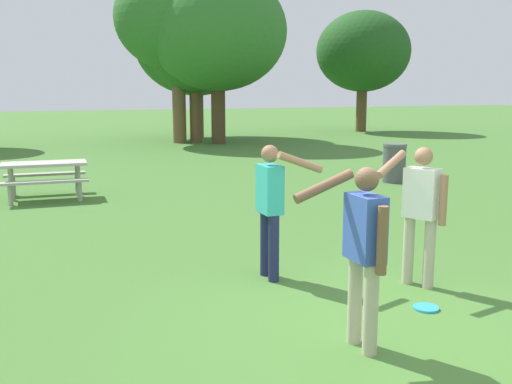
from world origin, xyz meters
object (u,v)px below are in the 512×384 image
object	(u,v)px
frisbee	(426,308)
trash_can_beside_table	(394,163)
person_bystander	(421,206)
tree_slender_mid	(217,32)
tree_back_left	(196,43)
person_catcher	(271,201)
picnic_table_near	(45,172)
person_thrower	(363,245)
tree_far_right	(195,56)
tree_back_right	(363,52)
tree_broad_center	(177,19)

from	to	relation	value
frisbee	trash_can_beside_table	bearing A→B (deg)	57.34
person_bystander	tree_slender_mid	size ratio (longest dim) A/B	0.23
trash_can_beside_table	tree_back_left	world-z (taller)	tree_back_left
person_catcher	tree_back_left	bearing A→B (deg)	76.40
person_bystander	picnic_table_near	xyz separation A→B (m)	(-3.86, 7.47, -0.40)
person_thrower	tree_back_left	size ratio (longest dim) A/B	0.24
tree_far_right	tree_back_right	bearing A→B (deg)	15.41
person_bystander	tree_broad_center	distance (m)	19.50
person_thrower	tree_far_right	size ratio (longest dim) A/B	0.31
person_bystander	trash_can_beside_table	size ratio (longest dim) A/B	1.71
person_thrower	tree_far_right	distance (m)	20.84
trash_can_beside_table	tree_broad_center	size ratio (longest dim) A/B	0.13
frisbee	tree_back_right	bearing A→B (deg)	59.67
frisbee	picnic_table_near	size ratio (longest dim) A/B	0.15
person_bystander	tree_far_right	distance (m)	19.40
person_thrower	person_bystander	xyz separation A→B (m)	(1.52, 1.20, 0.00)
person_bystander	person_thrower	bearing A→B (deg)	-141.68
tree_broad_center	tree_far_right	size ratio (longest dim) A/B	1.39
person_thrower	person_bystander	size ratio (longest dim) A/B	1.00
person_bystander	tree_far_right	size ratio (longest dim) A/B	0.31
person_catcher	tree_back_right	world-z (taller)	tree_back_right
person_bystander	frisbee	distance (m)	1.21
tree_far_right	tree_back_left	world-z (taller)	tree_back_left
tree_far_right	person_bystander	bearing A→B (deg)	-98.13
person_catcher	trash_can_beside_table	world-z (taller)	person_catcher
person_catcher	tree_broad_center	xyz separation A→B (m)	(3.47, 18.04, 4.19)
person_bystander	trash_can_beside_table	xyz separation A→B (m)	(4.26, 6.58, -0.48)
person_thrower	tree_broad_center	distance (m)	20.87
person_thrower	frisbee	xyz separation A→B (m)	(1.15, 0.55, -0.95)
tree_back_left	trash_can_beside_table	bearing A→B (deg)	-86.66
trash_can_beside_table	tree_far_right	size ratio (longest dim) A/B	0.18
person_catcher	picnic_table_near	world-z (taller)	person_catcher
trash_can_beside_table	tree_back_left	size ratio (longest dim) A/B	0.14
frisbee	tree_broad_center	world-z (taller)	tree_broad_center
person_catcher	tree_far_right	distance (m)	18.80
trash_can_beside_table	tree_slender_mid	world-z (taller)	tree_slender_mid
picnic_table_near	tree_back_left	size ratio (longest dim) A/B	0.26
picnic_table_near	tree_slender_mid	bearing A→B (deg)	55.18
tree_back_right	picnic_table_near	bearing A→B (deg)	-139.26
picnic_table_near	trash_can_beside_table	xyz separation A→B (m)	(8.13, -0.90, -0.08)
person_thrower	trash_can_beside_table	xyz separation A→B (m)	(5.78, 7.78, -0.48)
picnic_table_near	tree_slender_mid	world-z (taller)	tree_slender_mid
frisbee	tree_far_right	xyz separation A→B (m)	(3.09, 19.67, 3.66)
person_thrower	tree_far_right	xyz separation A→B (m)	(4.24, 20.22, 2.71)
trash_can_beside_table	tree_far_right	distance (m)	12.94
person_bystander	picnic_table_near	distance (m)	8.42
frisbee	tree_far_right	bearing A→B (deg)	81.08
tree_far_right	tree_slender_mid	xyz separation A→B (m)	(0.66, -1.14, 0.91)
person_bystander	picnic_table_near	size ratio (longest dim) A/B	0.94
person_catcher	tree_back_left	xyz separation A→B (m)	(4.91, 20.29, 3.40)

